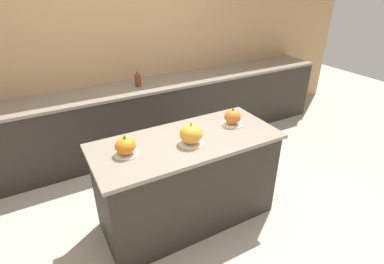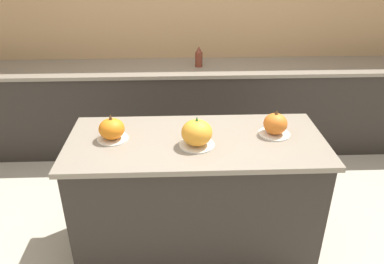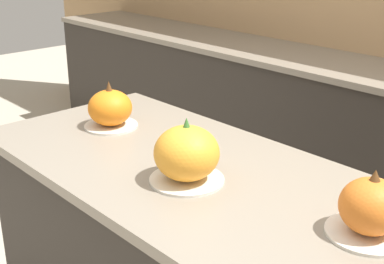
{
  "view_description": "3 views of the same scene",
  "coord_description": "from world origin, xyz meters",
  "views": [
    {
      "loc": [
        -1.08,
        -2.03,
        2.2
      ],
      "look_at": [
        0.03,
        -0.04,
        0.99
      ],
      "focal_mm": 28.0,
      "sensor_mm": 36.0,
      "label": 1
    },
    {
      "loc": [
        -0.11,
        -2.14,
        2.08
      ],
      "look_at": [
        -0.03,
        0.03,
        0.95
      ],
      "focal_mm": 35.0,
      "sensor_mm": 36.0,
      "label": 2
    },
    {
      "loc": [
        1.07,
        -1.04,
        1.61
      ],
      "look_at": [
        -0.07,
        0.02,
        1.02
      ],
      "focal_mm": 50.0,
      "sensor_mm": 36.0,
      "label": 3
    }
  ],
  "objects": [
    {
      "name": "kitchen_island",
      "position": [
        0.0,
        0.0,
        0.45
      ],
      "size": [
        1.69,
        0.74,
        0.91
      ],
      "color": "#2D2823",
      "rests_on": "ground_plane"
    },
    {
      "name": "back_counter",
      "position": [
        0.0,
        1.52,
        0.46
      ],
      "size": [
        6.0,
        0.6,
        0.92
      ],
      "color": "#2D2823",
      "rests_on": "ground_plane"
    },
    {
      "name": "pumpkin_cake_right",
      "position": [
        0.53,
        0.05,
        0.98
      ],
      "size": [
        0.21,
        0.21,
        0.18
      ],
      "color": "silver",
      "rests_on": "kitchen_island"
    },
    {
      "name": "wall_back",
      "position": [
        0.0,
        1.85,
        1.25
      ],
      "size": [
        8.0,
        0.06,
        2.5
      ],
      "color": "tan",
      "rests_on": "ground_plane"
    },
    {
      "name": "pumpkin_cake_center",
      "position": [
        0.0,
        -0.07,
        0.99
      ],
      "size": [
        0.23,
        0.23,
        0.2
      ],
      "color": "silver",
      "rests_on": "kitchen_island"
    },
    {
      "name": "ground_plane",
      "position": [
        0.0,
        0.0,
        0.0
      ],
      "size": [
        12.0,
        12.0,
        0.0
      ],
      "primitive_type": "plane",
      "color": "#BCB29E"
    },
    {
      "name": "pumpkin_cake_left",
      "position": [
        -0.55,
        0.03,
        0.98
      ],
      "size": [
        0.2,
        0.2,
        0.18
      ],
      "color": "silver",
      "rests_on": "kitchen_island"
    },
    {
      "name": "bottle_tall",
      "position": [
        0.1,
        1.51,
        1.02
      ],
      "size": [
        0.07,
        0.07,
        0.21
      ],
      "color": "maroon",
      "rests_on": "back_counter"
    }
  ]
}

